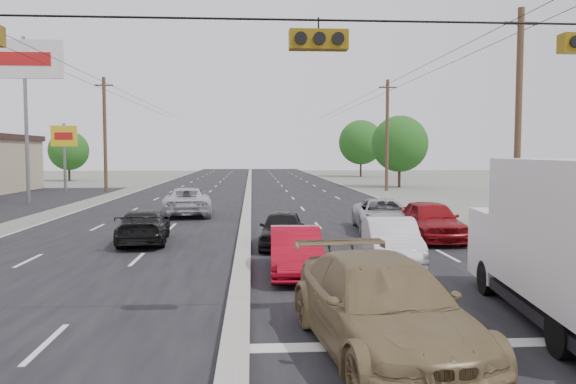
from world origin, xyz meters
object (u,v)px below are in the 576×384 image
object	(u,v)px
tan_sedan	(382,308)
pole_sign_billboard	(24,70)
box_truck	(573,240)
pole_sign_far	(64,142)
queue_car_e	(431,221)
queue_car_c	(383,216)
oncoming_far	(187,202)
utility_pole_right_b	(518,116)
queue_car_b	(391,241)
tree_left_far	(69,151)
red_sedan	(296,252)
queue_car_a	(282,229)
tree_right_mid	(400,144)
tree_right_far	(361,142)
utility_pole_left_c	(105,134)
oncoming_near	(144,227)
utility_pole_right_c	(387,134)

from	to	relation	value
tan_sedan	pole_sign_billboard	bearing A→B (deg)	113.42
box_truck	pole_sign_far	bearing A→B (deg)	126.82
pole_sign_billboard	queue_car_e	bearing A→B (deg)	-37.43
queue_car_c	queue_car_e	xyz separation A→B (m)	(1.27, -2.68, 0.08)
queue_car_c	oncoming_far	size ratio (longest dim) A/B	0.92
utility_pole_right_b	queue_car_b	size ratio (longest dim) A/B	2.36
tree_left_far	tan_sedan	size ratio (longest dim) A/B	1.10
red_sedan	queue_car_b	distance (m)	3.40
red_sedan	queue_car_a	size ratio (longest dim) A/B	1.02
box_truck	red_sedan	distance (m)	7.18
oncoming_far	queue_car_b	bearing A→B (deg)	113.33
pole_sign_billboard	tree_right_mid	bearing A→B (deg)	29.95
pole_sign_billboard	red_sedan	xyz separation A→B (m)	(16.02, -22.56, -8.21)
tree_right_far	queue_car_a	distance (m)	61.79
queue_car_e	oncoming_far	xyz separation A→B (m)	(-10.56, 9.50, -0.02)
utility_pole_left_c	pole_sign_billboard	bearing A→B (deg)	-99.46
tree_right_mid	box_truck	distance (m)	45.29
tree_right_far	utility_pole_right_b	bearing A→B (deg)	-93.64
tree_left_far	pole_sign_billboard	bearing A→B (deg)	-76.81
box_truck	queue_car_a	world-z (taller)	box_truck
utility_pole_left_c	oncoming_far	size ratio (longest dim) A/B	1.82
pole_sign_billboard	queue_car_c	world-z (taller)	pole_sign_billboard
tree_right_mid	oncoming_far	distance (m)	30.51
queue_car_b	oncoming_near	world-z (taller)	queue_car_b
tree_left_far	queue_car_c	world-z (taller)	tree_left_far
pole_sign_far	tan_sedan	xyz separation A→B (m)	(18.50, -40.89, -3.60)
utility_pole_left_c	queue_car_a	world-z (taller)	utility_pole_left_c
tree_right_far	oncoming_near	size ratio (longest dim) A/B	1.83
utility_pole_left_c	oncoming_near	bearing A→B (deg)	-73.12
queue_car_e	utility_pole_left_c	bearing A→B (deg)	124.91
pole_sign_far	red_sedan	xyz separation A→B (m)	(17.52, -34.56, -3.75)
utility_pole_right_b	queue_car_c	xyz separation A→B (m)	(-6.47, -1.01, -4.41)
red_sedan	queue_car_b	xyz separation A→B (m)	(3.09, 1.44, 0.04)
tree_right_mid	queue_car_a	bearing A→B (deg)	-111.30
box_truck	oncoming_far	distance (m)	22.59
utility_pole_left_c	oncoming_far	world-z (taller)	utility_pole_left_c
utility_pole_right_c	oncoming_near	distance (m)	33.28
utility_pole_left_c	box_truck	distance (m)	43.99
tree_right_far	red_sedan	distance (m)	66.30
queue_car_a	tree_left_far	bearing A→B (deg)	120.16
pole_sign_far	red_sedan	bearing A→B (deg)	-63.12
utility_pole_left_c	tan_sedan	distance (m)	43.77
pole_sign_billboard	oncoming_far	bearing A→B (deg)	-32.59
pole_sign_billboard	queue_car_e	xyz separation A→B (m)	(21.79, -16.68, -8.08)
utility_pole_right_c	tree_right_far	size ratio (longest dim) A/B	1.23
tree_right_far	queue_car_e	world-z (taller)	tree_right_far
queue_car_c	oncoming_far	distance (m)	11.53
utility_pole_right_c	tree_left_far	world-z (taller)	utility_pole_right_c
pole_sign_billboard	queue_car_c	distance (m)	26.16
tan_sedan	queue_car_a	size ratio (longest dim) A/B	1.42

